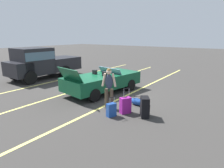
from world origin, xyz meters
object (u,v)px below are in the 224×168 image
Objects in this scene: suitcase_large_black at (145,107)px; traveler_person at (109,86)px; duffel_bag at (137,101)px; parked_pickup_truck_near at (40,62)px; suitcase_small_carryon at (111,110)px; convertible_car at (105,81)px; suitcase_medium_bright at (125,105)px.

suitcase_large_black is 1.65m from traveler_person.
duffel_bag is 7.96m from parked_pickup_truck_near.
suitcase_small_carryon is 1.06m from traveler_person.
suitcase_medium_bright is (-1.89, -2.39, -0.28)m from convertible_car.
parked_pickup_truck_near reaches higher than suitcase_medium_bright.
suitcase_medium_bright is 1.32× the size of suitcase_small_carryon.
duffel_bag is (1.60, -0.20, -0.10)m from suitcase_small_carryon.
traveler_person reaches higher than suitcase_medium_bright.
convertible_car reaches higher than suitcase_large_black.
traveler_person is (0.04, 0.80, 0.62)m from suitcase_medium_bright.
suitcase_medium_bright is at bearing -117.84° from traveler_person.
convertible_car is at bearing -8.62° from suitcase_medium_bright.
suitcase_large_black is 0.77m from suitcase_medium_bright.
parked_pickup_truck_near is at bearing 134.48° from suitcase_large_black.
suitcase_small_carryon is 1.62m from duffel_bag.
traveler_person is 0.33× the size of parked_pickup_truck_near.
traveler_person is at bearing 148.83° from suitcase_large_black.
convertible_car is at bearing 15.43° from traveler_person.
traveler_person is at bearing 27.13° from suitcase_medium_bright.
suitcase_medium_bright is at bearing -177.29° from duffel_bag.
suitcase_large_black is 8.86m from parked_pickup_truck_near.
convertible_car is 2.47m from traveler_person.
suitcase_medium_bright reaches higher than duffel_bag.
convertible_car is 4.40× the size of suitcase_medium_bright.
duffel_bag is 0.13× the size of parked_pickup_truck_near.
duffel_bag is 1.47m from traveler_person.
suitcase_large_black is at bearing -141.14° from suitcase_medium_bright.
duffel_bag is at bearing 86.11° from parked_pickup_truck_near.
traveler_person is at bearing 143.15° from duffel_bag.
parked_pickup_truck_near is (0.81, 7.86, 0.95)m from duffel_bag.
traveler_person is (-1.00, 0.75, 0.77)m from duffel_bag.
duffel_bag is at bearing 97.05° from suitcase_large_black.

